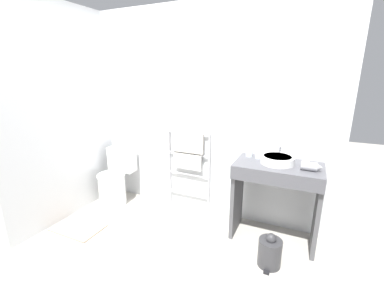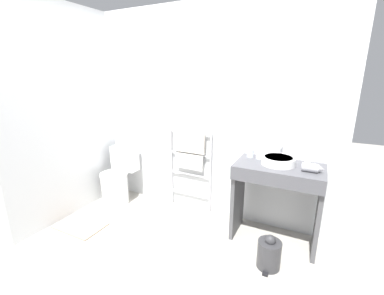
{
  "view_description": "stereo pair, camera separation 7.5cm",
  "coord_description": "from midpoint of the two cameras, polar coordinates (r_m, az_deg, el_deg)",
  "views": [
    {
      "loc": [
        1.15,
        -1.52,
        1.68
      ],
      "look_at": [
        0.16,
        0.62,
        1.0
      ],
      "focal_mm": 24.0,
      "sensor_mm": 36.0,
      "label": 1
    },
    {
      "loc": [
        1.22,
        -1.48,
        1.68
      ],
      "look_at": [
        0.16,
        0.62,
        1.0
      ],
      "focal_mm": 24.0,
      "sensor_mm": 36.0,
      "label": 2
    }
  ],
  "objects": [
    {
      "name": "vanity_counter",
      "position": [
        2.73,
        19.05,
        -9.35
      ],
      "size": [
        0.83,
        0.48,
        0.83
      ],
      "color": "#4C4C51",
      "rests_on": "ground_plane"
    },
    {
      "name": "sink_basin",
      "position": [
        2.64,
        19.4,
        -2.72
      ],
      "size": [
        0.33,
        0.33,
        0.08
      ],
      "color": "white",
      "rests_on": "vanity_counter"
    },
    {
      "name": "towel_radiator",
      "position": [
        3.15,
        0.12,
        -1.64
      ],
      "size": [
        0.57,
        0.06,
        1.04
      ],
      "color": "silver",
      "rests_on": "ground_plane"
    },
    {
      "name": "hair_dryer",
      "position": [
        2.57,
        25.78,
        -3.98
      ],
      "size": [
        0.18,
        0.16,
        0.08
      ],
      "color": "#B7B7BC",
      "rests_on": "vanity_counter"
    },
    {
      "name": "bath_mat",
      "position": [
        3.32,
        -22.97,
        -15.66
      ],
      "size": [
        0.56,
        0.36,
        0.01
      ],
      "primitive_type": "cube",
      "color": "gray",
      "rests_on": "ground_plane"
    },
    {
      "name": "faucet",
      "position": [
        2.79,
        19.99,
        -0.58
      ],
      "size": [
        0.02,
        0.1,
        0.15
      ],
      "color": "silver",
      "rests_on": "vanity_counter"
    },
    {
      "name": "toilet",
      "position": [
        3.61,
        -15.59,
        -6.88
      ],
      "size": [
        0.37,
        0.49,
        0.74
      ],
      "color": "white",
      "rests_on": "ground_plane"
    },
    {
      "name": "cup_near_wall",
      "position": [
        2.79,
        13.6,
        -1.23
      ],
      "size": [
        0.07,
        0.07,
        0.09
      ],
      "color": "silver",
      "rests_on": "vanity_counter"
    },
    {
      "name": "wall_back",
      "position": [
        3.07,
        3.69,
        7.41
      ],
      "size": [
        3.03,
        0.12,
        2.45
      ],
      "primitive_type": "cube",
      "color": "silver",
      "rests_on": "ground_plane"
    },
    {
      "name": "cup_near_edge",
      "position": [
        2.75,
        15.51,
        -1.64
      ],
      "size": [
        0.07,
        0.07,
        0.08
      ],
      "color": "silver",
      "rests_on": "vanity_counter"
    },
    {
      "name": "trash_bin",
      "position": [
        2.58,
        17.6,
        -21.54
      ],
      "size": [
        0.21,
        0.24,
        0.32
      ],
      "color": "#333335",
      "rests_on": "ground_plane"
    },
    {
      "name": "ground_plane",
      "position": [
        2.54,
        -9.67,
        -25.61
      ],
      "size": [
        12.0,
        12.0,
        0.0
      ],
      "primitive_type": "plane",
      "color": "#A8A399"
    },
    {
      "name": "wall_side",
      "position": [
        3.41,
        -24.57,
        6.87
      ],
      "size": [
        0.12,
        1.86,
        2.45
      ],
      "primitive_type": "cube",
      "color": "silver",
      "rests_on": "ground_plane"
    }
  ]
}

